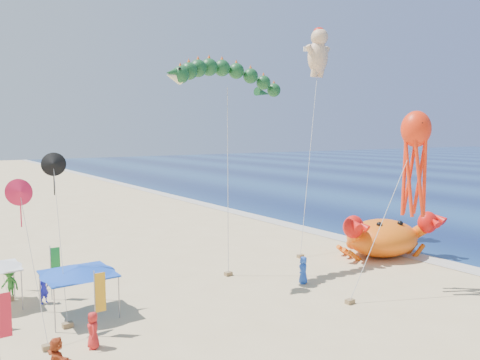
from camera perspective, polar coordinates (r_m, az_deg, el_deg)
name	(u,v)px	position (r m, az deg, el deg)	size (l,w,h in m)	color
ground	(281,276)	(32.33, 5.04, -11.63)	(320.00, 320.00, 0.00)	#D1B784
foam_strip	(394,251)	(40.79, 18.25, -8.21)	(320.00, 320.00, 0.00)	silver
crab_inflatable	(383,236)	(38.59, 17.07, -6.58)	(8.16, 6.67, 3.58)	#F45F0C
dragon_kite	(225,80)	(31.73, -1.78, 12.04)	(9.81, 3.61, 14.20)	#113E1C
cherub_kite	(318,52)	(43.49, 9.52, 15.18)	(6.99, 5.38, 18.93)	#E3B58A
octopus_kite	(415,156)	(29.97, 20.55, 2.81)	(6.06, 1.70, 10.97)	#FF2E0D
canopy_blue	(78,270)	(26.53, -19.14, -10.32)	(3.80, 3.80, 2.71)	gray
feather_flags	(36,289)	(25.55, -23.60, -12.11)	(5.14, 6.92, 3.20)	gray
beachgoers	(101,306)	(25.64, -16.63, -14.50)	(17.05, 12.69, 1.79)	blue
small_kites	(19,195)	(27.84, -25.33, -1.65)	(4.36, 11.58, 8.64)	black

